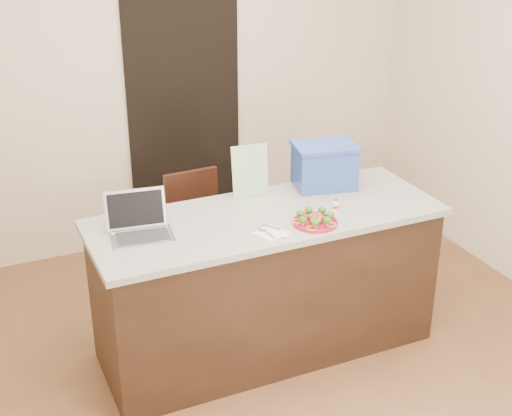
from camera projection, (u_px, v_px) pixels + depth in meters
name	position (u px, v px, depth m)	size (l,w,h in m)	color
ground	(283.00, 369.00, 4.29)	(4.00, 4.00, 0.00)	brown
room_shell	(288.00, 109.00, 3.62)	(4.00, 4.00, 4.00)	white
doorway	(185.00, 117.00, 5.55)	(0.90, 0.02, 2.00)	black
island	(266.00, 283.00, 4.30)	(2.06, 0.76, 0.92)	black
plate	(315.00, 222.00, 4.00)	(0.25, 0.25, 0.02)	maroon
meatballs	(316.00, 218.00, 3.99)	(0.09, 0.10, 0.04)	brown
broccoli	(315.00, 216.00, 3.98)	(0.21, 0.21, 0.04)	#205215
pepper_rings	(315.00, 221.00, 3.99)	(0.25, 0.24, 0.01)	orange
napkin	(271.00, 233.00, 3.89)	(0.15, 0.15, 0.01)	silver
fork	(267.00, 232.00, 3.89)	(0.03, 0.16, 0.00)	silver
knife	(277.00, 232.00, 3.88)	(0.08, 0.20, 0.01)	white
yogurt_bottle	(336.00, 206.00, 4.16)	(0.03, 0.03, 0.07)	white
laptop	(139.00, 223.00, 3.86)	(0.36, 0.30, 0.23)	silver
leaflet	(250.00, 171.00, 4.30)	(0.23, 0.00, 0.32)	silver
blue_box	(324.00, 165.00, 4.44)	(0.43, 0.35, 0.28)	#2B489C
chair	(197.00, 226.00, 4.94)	(0.40, 0.40, 0.87)	#351810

